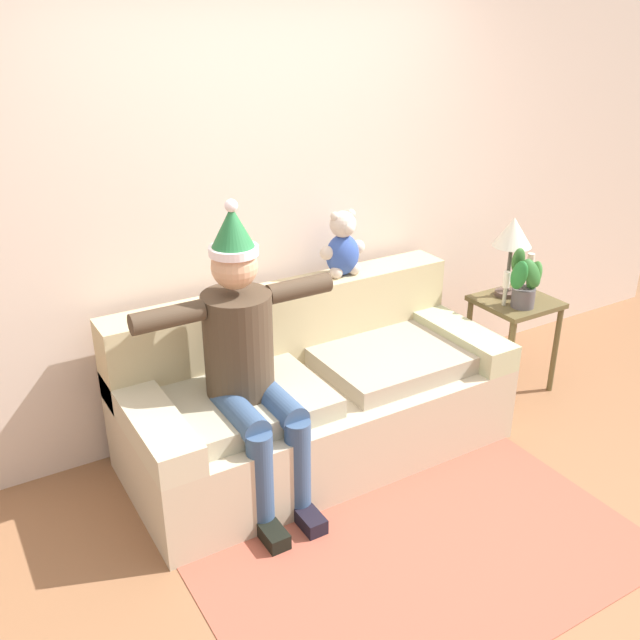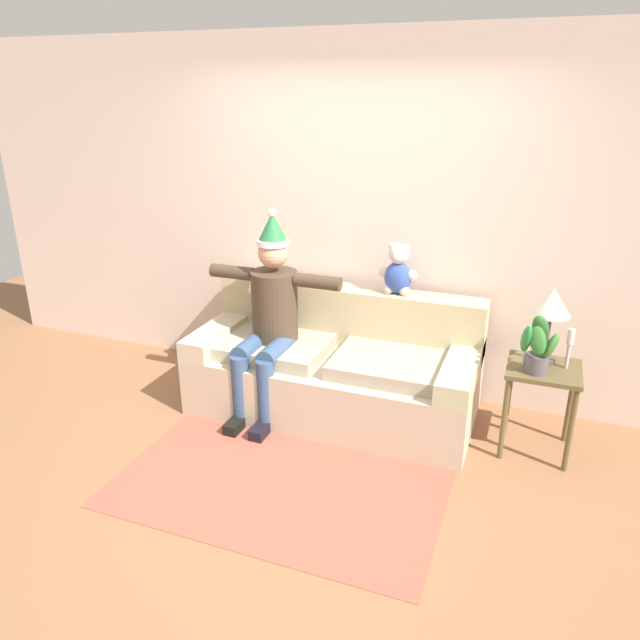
# 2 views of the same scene
# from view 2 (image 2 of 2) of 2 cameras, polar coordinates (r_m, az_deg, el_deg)

# --- Properties ---
(ground_plane) EXTENTS (10.00, 10.00, 0.00)m
(ground_plane) POSITION_cam_2_polar(r_m,az_deg,el_deg) (3.88, -3.71, -15.11)
(ground_plane) COLOR #8F603F
(back_wall) EXTENTS (7.00, 0.10, 2.70)m
(back_wall) POSITION_cam_2_polar(r_m,az_deg,el_deg) (4.68, 3.85, 9.49)
(back_wall) COLOR beige
(back_wall) RESTS_ON ground_plane
(couch) EXTENTS (2.07, 0.92, 0.88)m
(couch) POSITION_cam_2_polar(r_m,az_deg,el_deg) (4.52, 1.51, -4.52)
(couch) COLOR #BEAD91
(couch) RESTS_ON ground_plane
(person_seated) EXTENTS (1.02, 0.77, 1.51)m
(person_seated) POSITION_cam_2_polar(r_m,az_deg,el_deg) (4.37, -4.83, 0.60)
(person_seated) COLOR #463627
(person_seated) RESTS_ON ground_plane
(teddy_bear) EXTENTS (0.29, 0.17, 0.38)m
(teddy_bear) POSITION_cam_2_polar(r_m,az_deg,el_deg) (4.42, 7.42, 4.61)
(teddy_bear) COLOR #324EA2
(teddy_bear) RESTS_ON couch
(side_table) EXTENTS (0.46, 0.44, 0.61)m
(side_table) POSITION_cam_2_polar(r_m,az_deg,el_deg) (4.19, 20.33, -5.68)
(side_table) COLOR brown
(side_table) RESTS_ON ground_plane
(table_lamp) EXTENTS (0.24, 0.24, 0.51)m
(table_lamp) POSITION_cam_2_polar(r_m,az_deg,el_deg) (4.08, 21.18, 1.29)
(table_lamp) COLOR brown
(table_lamp) RESTS_ON side_table
(potted_plant) EXTENTS (0.26, 0.24, 0.38)m
(potted_plant) POSITION_cam_2_polar(r_m,az_deg,el_deg) (3.98, 20.01, -2.46)
(potted_plant) COLOR #595155
(potted_plant) RESTS_ON side_table
(candle_tall) EXTENTS (0.04, 0.04, 0.22)m
(candle_tall) POSITION_cam_2_polar(r_m,az_deg,el_deg) (4.07, 18.97, -2.33)
(candle_tall) COLOR beige
(candle_tall) RESTS_ON side_table
(candle_short) EXTENTS (0.04, 0.04, 0.27)m
(candle_short) POSITION_cam_2_polar(r_m,az_deg,el_deg) (4.12, 22.64, -2.04)
(candle_short) COLOR beige
(candle_short) RESTS_ON side_table
(area_rug) EXTENTS (2.01, 1.17, 0.01)m
(area_rug) POSITION_cam_2_polar(r_m,az_deg,el_deg) (3.84, -4.06, -15.50)
(area_rug) COLOR #AC523F
(area_rug) RESTS_ON ground_plane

